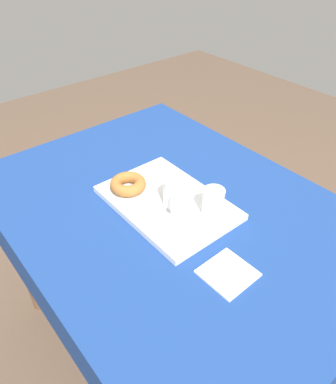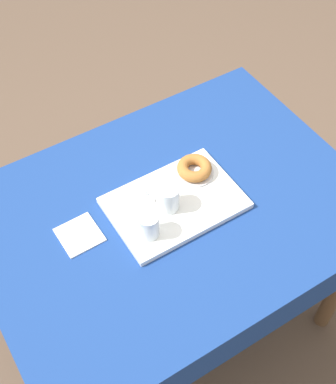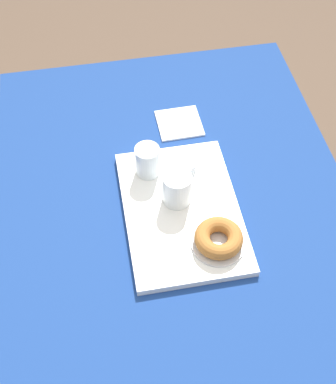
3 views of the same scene
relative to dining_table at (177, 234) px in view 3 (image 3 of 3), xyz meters
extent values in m
plane|color=brown|center=(0.00, 0.00, -0.66)|extent=(6.00, 6.00, 0.00)
cube|color=navy|center=(0.00, 0.00, 0.10)|extent=(1.27, 0.93, 0.03)
cube|color=navy|center=(0.00, -0.46, 0.02)|extent=(1.27, 0.01, 0.14)
cube|color=navy|center=(0.00, 0.46, 0.02)|extent=(1.27, 0.01, 0.14)
cube|color=navy|center=(0.63, 0.00, 0.02)|extent=(0.01, 0.93, 0.14)
cylinder|color=brown|center=(0.54, -0.37, -0.29)|extent=(0.06, 0.06, 0.75)
cylinder|color=brown|center=(0.54, 0.37, -0.29)|extent=(0.06, 0.06, 0.75)
cube|color=white|center=(-0.01, -0.01, 0.13)|extent=(0.43, 0.29, 0.02)
cylinder|color=white|center=(0.02, 0.00, 0.18)|extent=(0.07, 0.07, 0.09)
cylinder|color=#5B230A|center=(0.02, 0.00, 0.18)|extent=(0.06, 0.06, 0.07)
torus|color=white|center=(0.05, -0.04, 0.19)|extent=(0.05, 0.05, 0.05)
cylinder|color=white|center=(0.12, 0.06, 0.18)|extent=(0.07, 0.07, 0.09)
cylinder|color=silver|center=(0.12, 0.06, 0.17)|extent=(0.06, 0.06, 0.05)
cylinder|color=silver|center=(-0.13, -0.07, 0.14)|extent=(0.13, 0.13, 0.01)
torus|color=#A3662D|center=(-0.13, -0.07, 0.16)|extent=(0.12, 0.12, 0.04)
cube|color=white|center=(0.31, -0.06, 0.12)|extent=(0.13, 0.13, 0.01)
camera|label=1|loc=(0.70, -0.59, 0.88)|focal=34.56mm
camera|label=2|loc=(0.57, 0.88, 1.51)|focal=49.76mm
camera|label=3|loc=(-0.76, 0.16, 1.21)|focal=48.19mm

